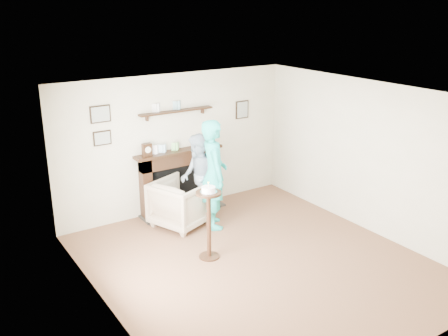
{
  "coord_description": "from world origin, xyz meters",
  "views": [
    {
      "loc": [
        -4.0,
        -5.2,
        3.68
      ],
      "look_at": [
        -0.0,
        0.9,
        1.23
      ],
      "focal_mm": 40.0,
      "sensor_mm": 36.0,
      "label": 1
    }
  ],
  "objects_px": {
    "pedestal_table": "(209,212)",
    "man": "(199,217)",
    "woman": "(214,225)",
    "armchair": "(181,224)"
  },
  "relations": [
    {
      "from": "pedestal_table",
      "to": "man",
      "type": "bearing_deg",
      "value": 65.61
    },
    {
      "from": "armchair",
      "to": "pedestal_table",
      "type": "xyz_separation_m",
      "value": [
        -0.21,
        -1.25,
        0.75
      ]
    },
    {
      "from": "man",
      "to": "woman",
      "type": "bearing_deg",
      "value": 26.83
    },
    {
      "from": "man",
      "to": "woman",
      "type": "height_order",
      "value": "woman"
    },
    {
      "from": "woman",
      "to": "armchair",
      "type": "bearing_deg",
      "value": 73.05
    },
    {
      "from": "man",
      "to": "pedestal_table",
      "type": "xyz_separation_m",
      "value": [
        -0.62,
        -1.36,
        0.75
      ]
    },
    {
      "from": "armchair",
      "to": "pedestal_table",
      "type": "relative_size",
      "value": 0.72
    },
    {
      "from": "woman",
      "to": "pedestal_table",
      "type": "xyz_separation_m",
      "value": [
        -0.66,
        -0.91,
        0.75
      ]
    },
    {
      "from": "armchair",
      "to": "woman",
      "type": "xyz_separation_m",
      "value": [
        0.46,
        -0.34,
        0.0
      ]
    },
    {
      "from": "armchair",
      "to": "man",
      "type": "relative_size",
      "value": 0.58
    }
  ]
}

